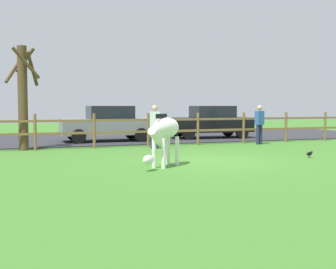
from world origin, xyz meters
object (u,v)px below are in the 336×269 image
at_px(bare_tree, 23,94).
at_px(visitor_right_of_tree, 155,125).
at_px(parked_car_black, 210,122).
at_px(parked_car_grey, 107,123).
at_px(crow_on_grass, 309,154).
at_px(visitor_left_of_tree, 259,123).
at_px(zebra, 164,132).

distance_m(bare_tree, visitor_right_of_tree, 4.92).
bearing_deg(parked_car_black, parked_car_grey, -177.30).
xyz_separation_m(crow_on_grass, parked_car_black, (0.50, 8.14, 0.72)).
bearing_deg(parked_car_grey, parked_car_black, 2.70).
bearing_deg(parked_car_black, crow_on_grass, -93.49).
distance_m(parked_car_grey, visitor_left_of_tree, 6.59).
distance_m(bare_tree, visitor_left_of_tree, 9.48).
distance_m(crow_on_grass, visitor_left_of_tree, 4.88).
xyz_separation_m(bare_tree, visitor_right_of_tree, (4.67, -1.04, -1.15)).
height_order(bare_tree, parked_car_grey, bare_tree).
relative_size(zebra, visitor_right_of_tree, 0.94).
relative_size(visitor_left_of_tree, visitor_right_of_tree, 1.00).
distance_m(zebra, parked_car_grey, 8.26).
xyz_separation_m(zebra, crow_on_grass, (4.95, 0.36, -0.80)).
bearing_deg(visitor_left_of_tree, parked_car_black, 100.15).
xyz_separation_m(zebra, parked_car_grey, (0.30, 8.26, -0.08)).
height_order(visitor_left_of_tree, visitor_right_of_tree, same).
xyz_separation_m(zebra, visitor_left_of_tree, (6.06, 5.04, -0.02)).
height_order(bare_tree, visitor_right_of_tree, bare_tree).
relative_size(parked_car_black, parked_car_grey, 1.02).
distance_m(crow_on_grass, parked_car_grey, 9.19).
bearing_deg(crow_on_grass, parked_car_black, 86.51).
height_order(parked_car_black, visitor_right_of_tree, visitor_right_of_tree).
height_order(bare_tree, parked_car_black, bare_tree).
xyz_separation_m(parked_car_grey, visitor_right_of_tree, (1.05, -3.41, 0.06)).
height_order(crow_on_grass, visitor_right_of_tree, visitor_right_of_tree).
distance_m(crow_on_grass, parked_car_black, 8.19).
height_order(parked_car_black, visitor_left_of_tree, visitor_left_of_tree).
relative_size(crow_on_grass, parked_car_black, 0.05).
bearing_deg(parked_car_black, zebra, -122.63).
relative_size(bare_tree, visitor_left_of_tree, 2.30).
bearing_deg(visitor_right_of_tree, visitor_left_of_tree, 2.46).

